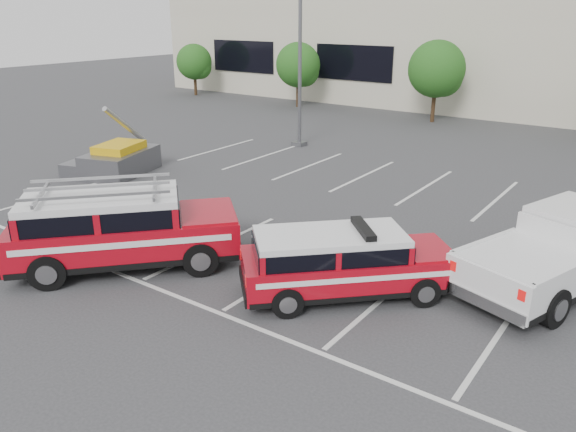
# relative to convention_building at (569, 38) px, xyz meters

# --- Properties ---
(ground) EXTENTS (120.00, 120.00, 0.00)m
(ground) POSITION_rel_convention_building_xyz_m (-0.18, -31.86, -4.72)
(ground) COLOR #343436
(ground) RESTS_ON ground
(stall_markings) EXTENTS (23.00, 15.00, 0.01)m
(stall_markings) POSITION_rel_convention_building_xyz_m (-0.18, -27.36, -4.71)
(stall_markings) COLOR silver
(stall_markings) RESTS_ON ground
(convention_building) EXTENTS (60.00, 16.99, 13.20)m
(convention_building) POSITION_rel_convention_building_xyz_m (0.00, 0.00, 0.00)
(convention_building) COLOR beige
(convention_building) RESTS_ON ground
(tree_far_left) EXTENTS (2.77, 2.77, 3.99)m
(tree_far_left) POSITION_rel_convention_building_xyz_m (-25.09, -9.82, -2.22)
(tree_far_left) COLOR #3F2B19
(tree_far_left) RESTS_ON ground
(tree_left) EXTENTS (3.07, 3.07, 4.42)m
(tree_left) POSITION_rel_convention_building_xyz_m (-15.09, -9.82, -1.95)
(tree_left) COLOR #3F2B19
(tree_left) RESTS_ON ground
(tree_mid_left) EXTENTS (3.37, 3.37, 4.85)m
(tree_mid_left) POSITION_rel_convention_building_xyz_m (-5.09, -9.82, -1.68)
(tree_mid_left) COLOR #3F2B19
(tree_mid_left) RESTS_ON ground
(light_pole_left) EXTENTS (0.90, 0.60, 10.24)m
(light_pole_left) POSITION_rel_convention_building_xyz_m (-8.18, -19.86, 0.47)
(light_pole_left) COLOR #59595E
(light_pole_left) RESTS_ON ground
(fire_chief_suv) EXTENTS (4.82, 4.77, 1.75)m
(fire_chief_suv) POSITION_rel_convention_building_xyz_m (1.64, -32.30, -4.00)
(fire_chief_suv) COLOR #A20715
(fire_chief_suv) RESTS_ON ground
(white_pickup) EXTENTS (4.02, 6.58, 1.91)m
(white_pickup) POSITION_rel_convention_building_xyz_m (5.75, -28.66, -3.96)
(white_pickup) COLOR silver
(white_pickup) RESTS_ON ground
(ladder_suv) EXTENTS (5.56, 5.77, 2.27)m
(ladder_suv) POSITION_rel_convention_building_xyz_m (-3.98, -34.27, -3.81)
(ladder_suv) COLOR #A20715
(ladder_suv) RESTS_ON ground
(utility_rig) EXTENTS (3.03, 3.90, 2.90)m
(utility_rig) POSITION_rel_convention_building_xyz_m (-11.39, -28.56, -4.14)
(utility_rig) COLOR #59595E
(utility_rig) RESTS_ON ground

